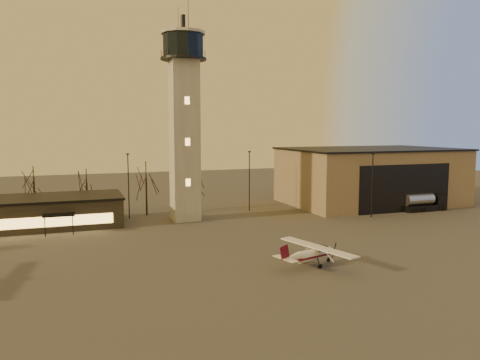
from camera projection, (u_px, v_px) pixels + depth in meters
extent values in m
plane|color=#3D3A38|center=(259.00, 279.00, 43.68)|extent=(220.00, 220.00, 0.00)
cube|color=gray|center=(185.00, 141.00, 70.39)|extent=(4.00, 4.00, 24.00)
cylinder|color=black|center=(183.00, 59.00, 69.03)|extent=(6.80, 6.80, 0.30)
cylinder|color=black|center=(183.00, 46.00, 68.83)|extent=(6.00, 6.00, 3.40)
cylinder|color=gray|center=(183.00, 33.00, 68.62)|extent=(6.60, 6.60, 0.40)
cylinder|color=black|center=(183.00, 23.00, 68.46)|extent=(0.70, 0.70, 2.40)
cube|color=#90785E|center=(370.00, 177.00, 87.02)|extent=(30.00, 20.00, 10.00)
cube|color=black|center=(370.00, 149.00, 86.44)|extent=(30.60, 20.60, 0.30)
cube|color=black|center=(405.00, 188.00, 77.76)|extent=(18.00, 0.10, 8.00)
cube|color=black|center=(30.00, 214.00, 65.98)|extent=(25.00, 10.00, 4.00)
cube|color=black|center=(29.00, 199.00, 65.74)|extent=(25.40, 10.40, 0.30)
cube|color=#FFC059|center=(27.00, 223.00, 61.33)|extent=(22.00, 0.08, 1.40)
cube|color=black|center=(59.00, 215.00, 61.64)|extent=(4.00, 2.00, 0.20)
cylinder|color=black|center=(129.00, 187.00, 72.22)|extent=(0.16, 0.16, 10.00)
cube|color=black|center=(128.00, 154.00, 71.66)|extent=(0.50, 0.25, 0.18)
cylinder|color=black|center=(249.00, 182.00, 78.95)|extent=(0.16, 0.16, 10.00)
cube|color=black|center=(249.00, 152.00, 78.38)|extent=(0.50, 0.25, 0.18)
cylinder|color=black|center=(372.00, 186.00, 73.11)|extent=(0.16, 0.16, 10.00)
cube|color=black|center=(373.00, 154.00, 72.54)|extent=(0.50, 0.25, 0.18)
cylinder|color=black|center=(87.00, 198.00, 76.08)|extent=(0.28, 0.28, 5.25)
cylinder|color=black|center=(146.00, 196.00, 75.31)|extent=(0.28, 0.28, 6.16)
cylinder|color=black|center=(198.00, 195.00, 80.28)|extent=(0.28, 0.28, 4.97)
cylinder|color=black|center=(35.00, 198.00, 75.24)|extent=(0.28, 0.28, 5.60)
cylinder|color=silver|center=(314.00, 255.00, 47.85)|extent=(4.36, 2.29, 1.19)
cone|color=silver|center=(331.00, 251.00, 49.28)|extent=(1.10, 1.31, 1.13)
cone|color=silver|center=(292.00, 258.00, 46.03)|extent=(2.38, 1.57, 1.00)
cube|color=black|center=(321.00, 249.00, 48.33)|extent=(1.58, 1.30, 0.64)
cube|color=#530B1B|center=(313.00, 255.00, 47.75)|extent=(5.07, 2.53, 0.20)
cube|color=silver|center=(317.00, 247.00, 48.03)|extent=(4.07, 10.02, 0.13)
cube|color=silver|center=(285.00, 259.00, 45.55)|extent=(1.62, 3.12, 0.07)
cube|color=#530B1B|center=(285.00, 252.00, 45.42)|extent=(1.24, 0.42, 1.55)
cube|color=black|center=(424.00, 208.00, 79.51)|extent=(8.06, 2.35, 1.04)
cube|color=black|center=(438.00, 199.00, 80.42)|extent=(1.91, 2.19, 1.70)
cube|color=black|center=(441.00, 197.00, 80.61)|extent=(0.11, 1.80, 0.95)
cylinder|color=#A3A2A7|center=(419.00, 200.00, 78.96)|extent=(5.32, 2.04, 1.99)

